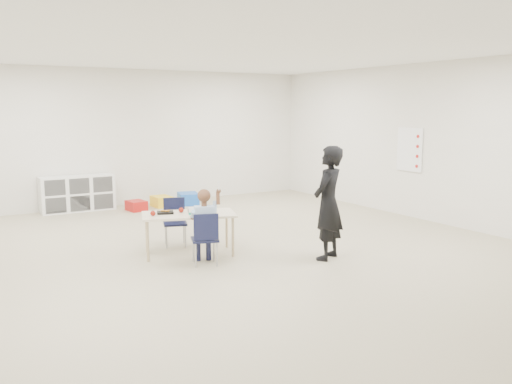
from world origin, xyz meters
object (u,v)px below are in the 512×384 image
child (205,223)px  adult (328,203)px  table (189,234)px  chair_near (205,238)px  cubby_shelf (78,193)px

child → adult: adult is taller
table → child: 0.61m
chair_near → adult: size_ratio=0.45×
table → adult: bearing=-19.6°
cubby_shelf → adult: (2.08, -5.22, 0.41)m
adult → cubby_shelf: bearing=-98.0°
table → chair_near: (-0.02, -0.55, 0.05)m
adult → child: bearing=-51.4°
chair_near → child: size_ratio=0.63×
table → cubby_shelf: 4.10m
chair_near → cubby_shelf: size_ratio=0.49×
cubby_shelf → child: bearing=-83.1°
chair_near → adult: (1.52, -0.60, 0.41)m
table → child: size_ratio=1.28×
chair_near → adult: adult is taller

